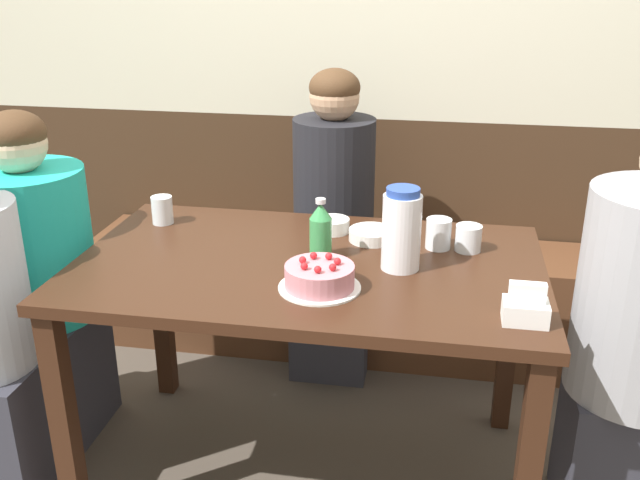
{
  "coord_description": "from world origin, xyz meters",
  "views": [
    {
      "loc": [
        0.38,
        -1.89,
        1.58
      ],
      "look_at": [
        0.03,
        0.05,
        0.8
      ],
      "focal_mm": 40.0,
      "sensor_mm": 36.0,
      "label": 1
    }
  ],
  "objects_px": {
    "soju_bottle": "(321,230)",
    "person_grey_tee": "(38,280)",
    "bowl_rice_small": "(333,225)",
    "glass_tumbler_short": "(438,234)",
    "glass_shot_small": "(162,210)",
    "birthday_cake": "(320,277)",
    "water_pitcher": "(401,230)",
    "person_teal_shirt": "(334,236)",
    "bench_seat": "(346,296)",
    "bowl_soup_white": "(372,235)",
    "glass_water_tall": "(468,238)",
    "napkin_holder": "(526,308)"
  },
  "relations": [
    {
      "from": "soju_bottle",
      "to": "glass_tumbler_short",
      "type": "relative_size",
      "value": 1.97
    },
    {
      "from": "person_teal_shirt",
      "to": "bowl_rice_small",
      "type": "bearing_deg",
      "value": 8.62
    },
    {
      "from": "napkin_holder",
      "to": "glass_shot_small",
      "type": "bearing_deg",
      "value": 155.91
    },
    {
      "from": "bench_seat",
      "to": "bowl_soup_white",
      "type": "relative_size",
      "value": 15.01
    },
    {
      "from": "bench_seat",
      "to": "bowl_soup_white",
      "type": "height_order",
      "value": "bowl_soup_white"
    },
    {
      "from": "bench_seat",
      "to": "birthday_cake",
      "type": "xyz_separation_m",
      "value": [
        0.07,
        -1.01,
        0.55
      ]
    },
    {
      "from": "birthday_cake",
      "to": "napkin_holder",
      "type": "relative_size",
      "value": 2.04
    },
    {
      "from": "water_pitcher",
      "to": "bowl_rice_small",
      "type": "height_order",
      "value": "water_pitcher"
    },
    {
      "from": "glass_water_tall",
      "to": "glass_shot_small",
      "type": "xyz_separation_m",
      "value": [
        -1.01,
        0.07,
        0.01
      ]
    },
    {
      "from": "soju_bottle",
      "to": "water_pitcher",
      "type": "bearing_deg",
      "value": -8.79
    },
    {
      "from": "soju_bottle",
      "to": "bowl_rice_small",
      "type": "bearing_deg",
      "value": 89.71
    },
    {
      "from": "soju_bottle",
      "to": "person_grey_tee",
      "type": "height_order",
      "value": "person_grey_tee"
    },
    {
      "from": "bowl_rice_small",
      "to": "person_teal_shirt",
      "type": "relative_size",
      "value": 0.09
    },
    {
      "from": "glass_tumbler_short",
      "to": "glass_shot_small",
      "type": "height_order",
      "value": "same"
    },
    {
      "from": "water_pitcher",
      "to": "glass_tumbler_short",
      "type": "relative_size",
      "value": 2.58
    },
    {
      "from": "napkin_holder",
      "to": "glass_water_tall",
      "type": "height_order",
      "value": "napkin_holder"
    },
    {
      "from": "soju_bottle",
      "to": "bowl_rice_small",
      "type": "relative_size",
      "value": 1.68
    },
    {
      "from": "soju_bottle",
      "to": "napkin_holder",
      "type": "relative_size",
      "value": 1.67
    },
    {
      "from": "soju_bottle",
      "to": "bowl_soup_white",
      "type": "xyz_separation_m",
      "value": [
        0.13,
        0.16,
        -0.07
      ]
    },
    {
      "from": "bowl_rice_small",
      "to": "person_teal_shirt",
      "type": "height_order",
      "value": "person_teal_shirt"
    },
    {
      "from": "napkin_holder",
      "to": "bowl_soup_white",
      "type": "height_order",
      "value": "napkin_holder"
    },
    {
      "from": "bench_seat",
      "to": "water_pitcher",
      "type": "xyz_separation_m",
      "value": [
        0.27,
        -0.83,
        0.63
      ]
    },
    {
      "from": "water_pitcher",
      "to": "bowl_rice_small",
      "type": "distance_m",
      "value": 0.36
    },
    {
      "from": "birthday_cake",
      "to": "water_pitcher",
      "type": "xyz_separation_m",
      "value": [
        0.2,
        0.18,
        0.08
      ]
    },
    {
      "from": "birthday_cake",
      "to": "bowl_soup_white",
      "type": "xyz_separation_m",
      "value": [
        0.1,
        0.38,
        -0.02
      ]
    },
    {
      "from": "glass_water_tall",
      "to": "person_teal_shirt",
      "type": "bearing_deg",
      "value": 134.43
    },
    {
      "from": "bowl_soup_white",
      "to": "person_teal_shirt",
      "type": "relative_size",
      "value": 0.12
    },
    {
      "from": "bench_seat",
      "to": "bowl_rice_small",
      "type": "bearing_deg",
      "value": -86.86
    },
    {
      "from": "person_teal_shirt",
      "to": "person_grey_tee",
      "type": "xyz_separation_m",
      "value": [
        -0.91,
        -0.59,
        0.0
      ]
    },
    {
      "from": "glass_water_tall",
      "to": "water_pitcher",
      "type": "bearing_deg",
      "value": -138.96
    },
    {
      "from": "birthday_cake",
      "to": "person_grey_tee",
      "type": "distance_m",
      "value": 1.07
    },
    {
      "from": "glass_tumbler_short",
      "to": "glass_shot_small",
      "type": "xyz_separation_m",
      "value": [
        -0.92,
        0.06,
        -0.0
      ]
    },
    {
      "from": "birthday_cake",
      "to": "napkin_holder",
      "type": "xyz_separation_m",
      "value": [
        0.53,
        -0.1,
        0.0
      ]
    },
    {
      "from": "bench_seat",
      "to": "glass_water_tall",
      "type": "bearing_deg",
      "value": -55.01
    },
    {
      "from": "soju_bottle",
      "to": "napkin_holder",
      "type": "height_order",
      "value": "soju_bottle"
    },
    {
      "from": "bench_seat",
      "to": "glass_water_tall",
      "type": "relative_size",
      "value": 26.67
    },
    {
      "from": "bench_seat",
      "to": "soju_bottle",
      "type": "relative_size",
      "value": 11.7
    },
    {
      "from": "napkin_holder",
      "to": "bowl_soup_white",
      "type": "relative_size",
      "value": 0.77
    },
    {
      "from": "soju_bottle",
      "to": "napkin_holder",
      "type": "distance_m",
      "value": 0.65
    },
    {
      "from": "bowl_soup_white",
      "to": "glass_shot_small",
      "type": "relative_size",
      "value": 1.54
    },
    {
      "from": "glass_tumbler_short",
      "to": "glass_shot_small",
      "type": "distance_m",
      "value": 0.92
    },
    {
      "from": "napkin_holder",
      "to": "person_grey_tee",
      "type": "xyz_separation_m",
      "value": [
        -1.54,
        0.36,
        -0.22
      ]
    },
    {
      "from": "person_grey_tee",
      "to": "birthday_cake",
      "type": "bearing_deg",
      "value": -14.43
    },
    {
      "from": "bench_seat",
      "to": "glass_tumbler_short",
      "type": "bearing_deg",
      "value": -60.39
    },
    {
      "from": "bowl_rice_small",
      "to": "glass_tumbler_short",
      "type": "height_order",
      "value": "glass_tumbler_short"
    },
    {
      "from": "bowl_soup_white",
      "to": "glass_tumbler_short",
      "type": "distance_m",
      "value": 0.21
    },
    {
      "from": "bench_seat",
      "to": "bowl_soup_white",
      "type": "xyz_separation_m",
      "value": [
        0.16,
        -0.63,
        0.53
      ]
    },
    {
      "from": "birthday_cake",
      "to": "glass_tumbler_short",
      "type": "height_order",
      "value": "glass_tumbler_short"
    },
    {
      "from": "bench_seat",
      "to": "water_pitcher",
      "type": "relative_size",
      "value": 8.92
    },
    {
      "from": "bowl_rice_small",
      "to": "person_teal_shirt",
      "type": "bearing_deg",
      "value": 98.62
    }
  ]
}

